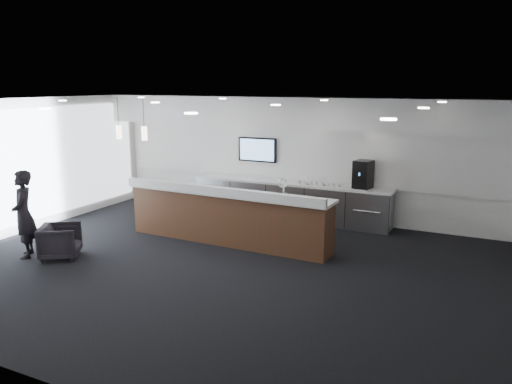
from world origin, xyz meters
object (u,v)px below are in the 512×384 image
at_px(coffee_machine, 363,174).
at_px(lounge_guest, 24,214).
at_px(armchair, 60,241).
at_px(service_counter, 227,216).

relative_size(coffee_machine, lounge_guest, 0.38).
xyz_separation_m(armchair, lounge_guest, (-0.65, -0.24, 0.52)).
relative_size(service_counter, coffee_machine, 7.20).
bearing_deg(armchair, lounge_guest, 75.81).
bearing_deg(lounge_guest, service_counter, 85.88).
bearing_deg(armchair, service_counter, -81.93).
bearing_deg(lounge_guest, armchair, 67.42).
bearing_deg(coffee_machine, armchair, -125.38).
bearing_deg(coffee_machine, lounge_guest, -127.61).
height_order(coffee_machine, armchair, coffee_machine).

